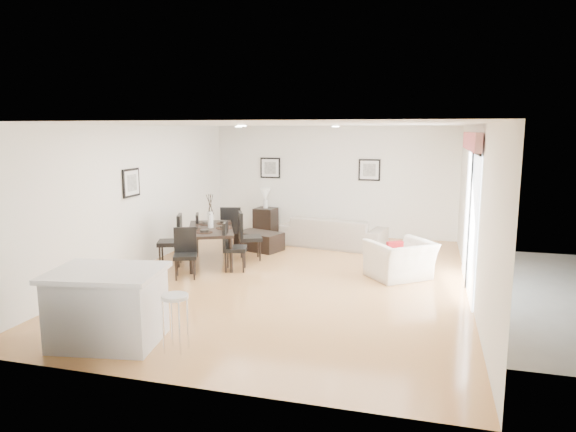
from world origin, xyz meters
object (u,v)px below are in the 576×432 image
(dining_chair_wnear, at_px, (174,237))
(dining_chair_foot, at_px, (231,226))
(sofa, at_px, (334,232))
(bar_stool, at_px, (175,303))
(side_table, at_px, (266,221))
(dining_chair_wfar, at_px, (193,232))
(dining_chair_head, at_px, (185,250))
(armchair, at_px, (400,260))
(coffee_table, at_px, (259,241))
(kitchen_island, at_px, (108,306))
(dining_chair_efar, at_px, (246,233))
(dining_chair_enear, at_px, (231,243))
(dining_table, at_px, (211,231))

(dining_chair_wnear, bearing_deg, dining_chair_foot, 135.47)
(sofa, bearing_deg, dining_chair_foot, 35.73)
(bar_stool, bearing_deg, side_table, 99.03)
(bar_stool, bearing_deg, dining_chair_wfar, 113.27)
(dining_chair_head, bearing_deg, sofa, 32.22)
(armchair, xyz_separation_m, dining_chair_foot, (-3.66, 1.17, 0.21))
(coffee_table, bearing_deg, side_table, 121.90)
(armchair, xyz_separation_m, dining_chair_wfar, (-4.29, 0.58, 0.15))
(side_table, xyz_separation_m, kitchen_island, (0.18, -6.88, 0.14))
(armchair, distance_m, kitchen_island, 5.05)
(dining_chair_foot, xyz_separation_m, side_table, (0.17, 1.91, -0.21))
(sofa, relative_size, coffee_table, 2.35)
(dining_chair_wnear, relative_size, side_table, 1.51)
(coffee_table, bearing_deg, dining_chair_head, -85.67)
(armchair, relative_size, dining_chair_foot, 1.07)
(dining_chair_wnear, height_order, dining_chair_efar, dining_chair_wnear)
(dining_chair_enear, relative_size, dining_chair_foot, 0.95)
(kitchen_island, bearing_deg, bar_stool, -9.18)
(dining_chair_efar, bearing_deg, coffee_table, -24.23)
(armchair, xyz_separation_m, coffee_table, (-3.11, 1.41, -0.14))
(coffee_table, bearing_deg, kitchen_island, -73.50)
(dining_chair_foot, distance_m, kitchen_island, 4.99)
(sofa, distance_m, dining_chair_efar, 2.24)
(dining_chair_foot, bearing_deg, side_table, -109.18)
(sofa, xyz_separation_m, side_table, (-1.90, 0.91, -0.00))
(side_table, xyz_separation_m, bar_stool, (1.09, -6.88, 0.27))
(dining_chair_head, distance_m, dining_chair_foot, 2.10)
(dining_chair_enear, relative_size, side_table, 1.39)
(dining_chair_efar, xyz_separation_m, bar_stool, (0.68, -4.32, 0.05))
(sofa, distance_m, side_table, 2.11)
(dining_chair_efar, xyz_separation_m, dining_chair_foot, (-0.58, 0.66, -0.01))
(dining_table, distance_m, dining_chair_head, 1.06)
(dining_chair_enear, bearing_deg, coffee_table, -14.46)
(dining_chair_wfar, xyz_separation_m, dining_chair_foot, (0.63, 0.59, 0.05))
(dining_chair_efar, relative_size, side_table, 1.48)
(dining_chair_efar, relative_size, dining_chair_head, 1.11)
(bar_stool, bearing_deg, dining_chair_head, 114.48)
(dining_chair_wfar, distance_m, dining_chair_foot, 0.86)
(sofa, bearing_deg, armchair, 136.12)
(armchair, distance_m, bar_stool, 4.51)
(sofa, height_order, bar_stool, bar_stool)
(dining_chair_enear, distance_m, kitchen_island, 3.50)
(side_table, distance_m, bar_stool, 6.98)
(kitchen_island, relative_size, bar_stool, 2.12)
(side_table, relative_size, kitchen_island, 0.45)
(dining_chair_foot, distance_m, side_table, 1.93)
(dining_table, distance_m, dining_chair_wfar, 0.77)
(dining_chair_wnear, relative_size, kitchen_island, 0.68)
(dining_chair_wnear, relative_size, bar_stool, 1.44)
(side_table, bearing_deg, dining_table, -93.60)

